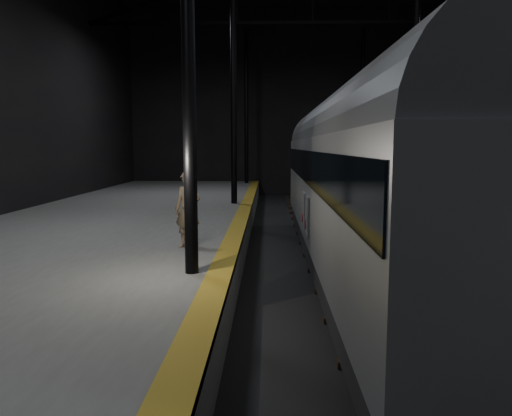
{
  "coord_description": "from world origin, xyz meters",
  "views": [
    {
      "loc": [
        -2.29,
        -13.56,
        3.48
      ],
      "look_at": [
        -2.6,
        -1.67,
        2.0
      ],
      "focal_mm": 35.0,
      "sensor_mm": 36.0,
      "label": 1
    }
  ],
  "objects": [
    {
      "name": "ground",
      "position": [
        0.0,
        0.0,
        0.0
      ],
      "size": [
        44.0,
        44.0,
        0.0
      ],
      "primitive_type": "plane",
      "color": "black",
      "rests_on": "ground"
    },
    {
      "name": "tactile_strip",
      "position": [
        -3.25,
        0.0,
        1.0
      ],
      "size": [
        0.5,
        43.8,
        0.01
      ],
      "primitive_type": "cube",
      "color": "olive",
      "rests_on": "platform_left"
    },
    {
      "name": "train",
      "position": [
        -0.0,
        -0.53,
        2.71
      ],
      "size": [
        2.73,
        18.2,
        4.87
      ],
      "color": "#ADB0B5",
      "rests_on": "ground"
    },
    {
      "name": "platform_left",
      "position": [
        -7.5,
        0.0,
        0.5
      ],
      "size": [
        9.0,
        43.8,
        1.0
      ],
      "primitive_type": "cube",
      "color": "#575755",
      "rests_on": "ground"
    },
    {
      "name": "track",
      "position": [
        0.0,
        0.0,
        0.07
      ],
      "size": [
        2.4,
        43.0,
        0.24
      ],
      "color": "#3F3328",
      "rests_on": "ground"
    },
    {
      "name": "woman",
      "position": [
        -4.26,
        -1.55,
        1.94
      ],
      "size": [
        0.8,
        0.66,
        1.88
      ],
      "primitive_type": "imported",
      "rotation": [
        0.0,
        0.0,
        -0.36
      ],
      "color": "#8D7656",
      "rests_on": "platform_left"
    }
  ]
}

